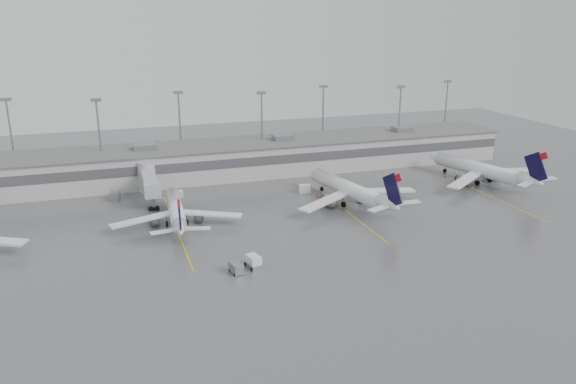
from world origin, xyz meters
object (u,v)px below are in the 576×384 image
object	(u,v)px
jet_mid_left	(176,211)
jet_mid_right	(351,190)
baggage_tug	(254,263)
jet_far_right	(483,170)

from	to	relation	value
jet_mid_left	jet_mid_right	bearing A→B (deg)	4.76
jet_mid_right	baggage_tug	size ratio (longest dim) A/B	9.36
jet_mid_left	jet_far_right	xyz separation A→B (m)	(74.12, 5.08, 0.56)
jet_mid_right	baggage_tug	bearing A→B (deg)	-150.76
jet_mid_right	jet_mid_left	bearing A→B (deg)	169.37
jet_far_right	jet_mid_right	bearing A→B (deg)	172.79
jet_mid_left	baggage_tug	world-z (taller)	jet_mid_left
jet_mid_left	jet_mid_right	xyz separation A→B (m)	(37.22, 0.46, 0.48)
jet_far_right	baggage_tug	world-z (taller)	jet_far_right
baggage_tug	jet_mid_right	bearing A→B (deg)	28.59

